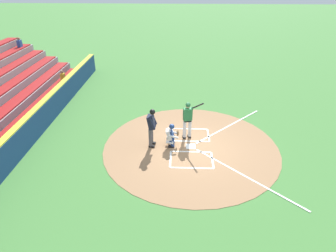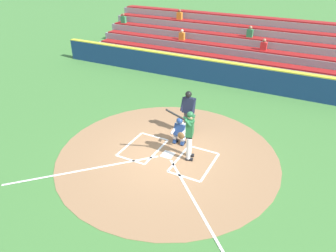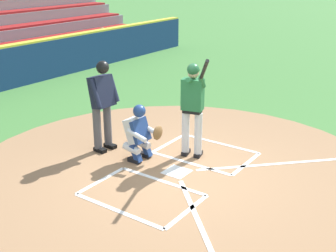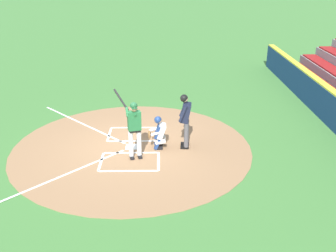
{
  "view_description": "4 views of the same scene",
  "coord_description": "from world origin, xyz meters",
  "px_view_note": "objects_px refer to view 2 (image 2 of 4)",
  "views": [
    {
      "loc": [
        11.29,
        -0.59,
        7.26
      ],
      "look_at": [
        0.15,
        -1.04,
        1.14
      ],
      "focal_mm": 30.95,
      "sensor_mm": 36.0,
      "label": 1
    },
    {
      "loc": [
        -4.39,
        8.57,
        6.63
      ],
      "look_at": [
        -0.06,
        0.09,
        1.28
      ],
      "focal_mm": 34.04,
      "sensor_mm": 36.0,
      "label": 2
    },
    {
      "loc": [
        6.02,
        4.03,
        3.59
      ],
      "look_at": [
        0.09,
        -0.13,
        0.91
      ],
      "focal_mm": 46.86,
      "sensor_mm": 36.0,
      "label": 3
    },
    {
      "loc": [
        -11.76,
        -1.02,
        5.75
      ],
      "look_at": [
        -0.42,
        -1.21,
        0.95
      ],
      "focal_mm": 41.27,
      "sensor_mm": 36.0,
      "label": 4
    }
  ],
  "objects_px": {
    "plate_umpire": "(189,109)",
    "catcher": "(180,130)",
    "batter": "(189,132)",
    "baseball": "(182,142)"
  },
  "relations": [
    {
      "from": "batter",
      "to": "catcher",
      "type": "distance_m",
      "value": 1.15
    },
    {
      "from": "plate_umpire",
      "to": "baseball",
      "type": "distance_m",
      "value": 1.34
    },
    {
      "from": "plate_umpire",
      "to": "baseball",
      "type": "bearing_deg",
      "value": 97.29
    },
    {
      "from": "catcher",
      "to": "baseball",
      "type": "bearing_deg",
      "value": -139.99
    },
    {
      "from": "plate_umpire",
      "to": "catcher",
      "type": "bearing_deg",
      "value": 92.87
    },
    {
      "from": "batter",
      "to": "catcher",
      "type": "bearing_deg",
      "value": -46.87
    },
    {
      "from": "catcher",
      "to": "baseball",
      "type": "height_order",
      "value": "catcher"
    },
    {
      "from": "plate_umpire",
      "to": "baseball",
      "type": "relative_size",
      "value": 25.2
    },
    {
      "from": "catcher",
      "to": "batter",
      "type": "bearing_deg",
      "value": 133.13
    },
    {
      "from": "plate_umpire",
      "to": "baseball",
      "type": "height_order",
      "value": "plate_umpire"
    }
  ]
}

